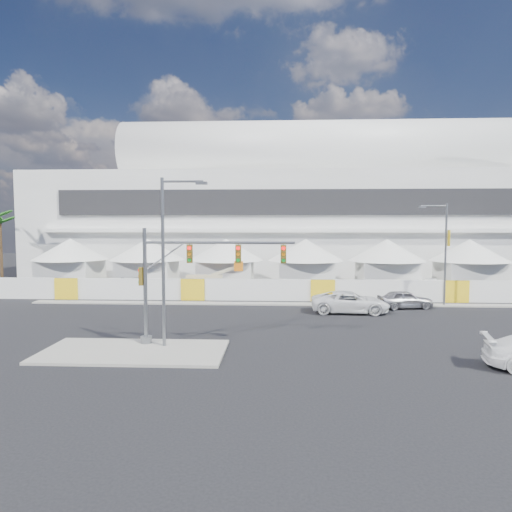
{
  "coord_description": "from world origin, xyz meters",
  "views": [
    {
      "loc": [
        1.92,
        -27.25,
        7.07
      ],
      "look_at": [
        0.1,
        10.0,
        4.46
      ],
      "focal_mm": 32.0,
      "sensor_mm": 36.0,
      "label": 1
    }
  ],
  "objects_px": {
    "lot_car_c": "(143,285)",
    "boom_lift": "(199,286)",
    "sedan_silver": "(405,299)",
    "traffic_mast": "(180,279)",
    "streetlight_curb": "(443,247)",
    "lot_car_a": "(437,286)",
    "pickup_curb": "(350,302)",
    "streetlight_median": "(167,250)",
    "lot_car_b": "(509,289)"
  },
  "relations": [
    {
      "from": "lot_car_c",
      "to": "sedan_silver",
      "type": "bearing_deg",
      "value": -113.22
    },
    {
      "from": "traffic_mast",
      "to": "boom_lift",
      "type": "height_order",
      "value": "traffic_mast"
    },
    {
      "from": "pickup_curb",
      "to": "streetlight_curb",
      "type": "height_order",
      "value": "streetlight_curb"
    },
    {
      "from": "lot_car_a",
      "to": "streetlight_curb",
      "type": "relative_size",
      "value": 0.49
    },
    {
      "from": "pickup_curb",
      "to": "lot_car_a",
      "type": "relative_size",
      "value": 1.43
    },
    {
      "from": "sedan_silver",
      "to": "pickup_curb",
      "type": "relative_size",
      "value": 0.74
    },
    {
      "from": "streetlight_median",
      "to": "boom_lift",
      "type": "height_order",
      "value": "streetlight_median"
    },
    {
      "from": "lot_car_b",
      "to": "boom_lift",
      "type": "xyz_separation_m",
      "value": [
        -30.84,
        -1.7,
        0.25
      ]
    },
    {
      "from": "lot_car_a",
      "to": "streetlight_median",
      "type": "relative_size",
      "value": 0.45
    },
    {
      "from": "lot_car_c",
      "to": "lot_car_b",
      "type": "bearing_deg",
      "value": -95.55
    },
    {
      "from": "pickup_curb",
      "to": "lot_car_c",
      "type": "bearing_deg",
      "value": 64.97
    },
    {
      "from": "pickup_curb",
      "to": "traffic_mast",
      "type": "height_order",
      "value": "traffic_mast"
    },
    {
      "from": "pickup_curb",
      "to": "lot_car_a",
      "type": "bearing_deg",
      "value": -40.97
    },
    {
      "from": "streetlight_median",
      "to": "streetlight_curb",
      "type": "distance_m",
      "value": 24.98
    },
    {
      "from": "lot_car_c",
      "to": "traffic_mast",
      "type": "relative_size",
      "value": 0.55
    },
    {
      "from": "boom_lift",
      "to": "streetlight_median",
      "type": "bearing_deg",
      "value": -87.38
    },
    {
      "from": "lot_car_b",
      "to": "streetlight_median",
      "type": "relative_size",
      "value": 0.41
    },
    {
      "from": "sedan_silver",
      "to": "boom_lift",
      "type": "height_order",
      "value": "boom_lift"
    },
    {
      "from": "lot_car_c",
      "to": "traffic_mast",
      "type": "xyz_separation_m",
      "value": [
        8.5,
        -20.98,
        3.19
      ]
    },
    {
      "from": "lot_car_c",
      "to": "streetlight_curb",
      "type": "xyz_separation_m",
      "value": [
        28.31,
        -7.03,
        4.4
      ]
    },
    {
      "from": "lot_car_c",
      "to": "streetlight_median",
      "type": "bearing_deg",
      "value": -164.4
    },
    {
      "from": "lot_car_a",
      "to": "boom_lift",
      "type": "xyz_separation_m",
      "value": [
        -24.14,
        -2.93,
        0.21
      ]
    },
    {
      "from": "pickup_curb",
      "to": "lot_car_b",
      "type": "bearing_deg",
      "value": -57.62
    },
    {
      "from": "lot_car_a",
      "to": "boom_lift",
      "type": "height_order",
      "value": "boom_lift"
    },
    {
      "from": "traffic_mast",
      "to": "lot_car_c",
      "type": "bearing_deg",
      "value": 112.06
    },
    {
      "from": "streetlight_median",
      "to": "boom_lift",
      "type": "relative_size",
      "value": 1.41
    },
    {
      "from": "lot_car_a",
      "to": "streetlight_median",
      "type": "bearing_deg",
      "value": 141.61
    },
    {
      "from": "streetlight_median",
      "to": "streetlight_curb",
      "type": "bearing_deg",
      "value": 35.35
    },
    {
      "from": "sedan_silver",
      "to": "traffic_mast",
      "type": "bearing_deg",
      "value": 118.97
    },
    {
      "from": "streetlight_median",
      "to": "sedan_silver",
      "type": "bearing_deg",
      "value": 37.97
    },
    {
      "from": "lot_car_c",
      "to": "streetlight_median",
      "type": "height_order",
      "value": "streetlight_median"
    },
    {
      "from": "sedan_silver",
      "to": "traffic_mast",
      "type": "xyz_separation_m",
      "value": [
        -16.31,
        -12.66,
        3.13
      ]
    },
    {
      "from": "lot_car_a",
      "to": "streetlight_curb",
      "type": "height_order",
      "value": "streetlight_curb"
    },
    {
      "from": "lot_car_a",
      "to": "boom_lift",
      "type": "bearing_deg",
      "value": 104.05
    },
    {
      "from": "traffic_mast",
      "to": "streetlight_median",
      "type": "xyz_separation_m",
      "value": [
        -0.56,
        -0.51,
        1.7
      ]
    },
    {
      "from": "sedan_silver",
      "to": "traffic_mast",
      "type": "relative_size",
      "value": 0.51
    },
    {
      "from": "sedan_silver",
      "to": "lot_car_c",
      "type": "bearing_deg",
      "value": 62.61
    },
    {
      "from": "pickup_curb",
      "to": "streetlight_median",
      "type": "relative_size",
      "value": 0.65
    },
    {
      "from": "lot_car_c",
      "to": "traffic_mast",
      "type": "bearing_deg",
      "value": -162.63
    },
    {
      "from": "traffic_mast",
      "to": "sedan_silver",
      "type": "bearing_deg",
      "value": 37.82
    },
    {
      "from": "lot_car_b",
      "to": "streetlight_curb",
      "type": "xyz_separation_m",
      "value": [
        -8.89,
        -6.47,
        4.46
      ]
    },
    {
      "from": "lot_car_c",
      "to": "boom_lift",
      "type": "bearing_deg",
      "value": -114.2
    },
    {
      "from": "sedan_silver",
      "to": "pickup_curb",
      "type": "bearing_deg",
      "value": 104.59
    },
    {
      "from": "pickup_curb",
      "to": "traffic_mast",
      "type": "xyz_separation_m",
      "value": [
        -11.42,
        -10.54,
        3.05
      ]
    },
    {
      "from": "lot_car_a",
      "to": "streetlight_median",
      "type": "xyz_separation_m",
      "value": [
        -22.56,
        -22.16,
        4.9
      ]
    },
    {
      "from": "pickup_curb",
      "to": "lot_car_b",
      "type": "height_order",
      "value": "pickup_curb"
    },
    {
      "from": "sedan_silver",
      "to": "lot_car_c",
      "type": "xyz_separation_m",
      "value": [
        -24.81,
        8.32,
        -0.05
      ]
    },
    {
      "from": "lot_car_b",
      "to": "streetlight_curb",
      "type": "height_order",
      "value": "streetlight_curb"
    },
    {
      "from": "sedan_silver",
      "to": "boom_lift",
      "type": "xyz_separation_m",
      "value": [
        -18.45,
        6.06,
        0.15
      ]
    },
    {
      "from": "lot_car_a",
      "to": "lot_car_c",
      "type": "xyz_separation_m",
      "value": [
        -30.5,
        -0.68,
        0.01
      ]
    }
  ]
}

